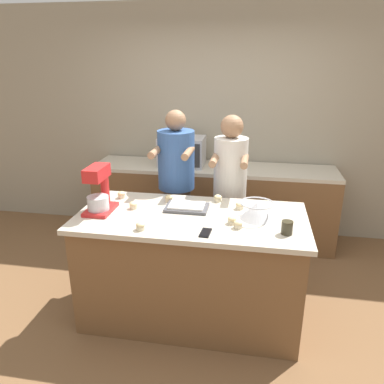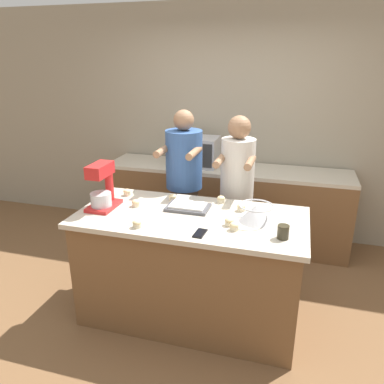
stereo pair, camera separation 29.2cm
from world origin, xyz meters
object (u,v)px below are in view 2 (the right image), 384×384
(cell_phone, at_px, (200,233))
(cupcake_2, at_px, (241,207))
(cupcake_0, at_px, (229,222))
(cupcake_3, at_px, (137,224))
(person_left, at_px, (184,191))
(drinking_glass, at_px, (283,232))
(stand_mixer, at_px, (102,189))
(baking_tray, at_px, (188,207))
(cupcake_5, at_px, (172,197))
(cupcake_6, at_px, (221,199))
(microwave_oven, at_px, (195,151))
(cupcake_7, at_px, (127,192))
(cupcake_4, at_px, (136,203))
(cupcake_1, at_px, (234,226))
(person_right, at_px, (236,197))
(mixing_bowl, at_px, (256,213))

(cell_phone, height_order, cupcake_2, cupcake_2)
(cupcake_0, height_order, cupcake_3, same)
(person_left, relative_size, drinking_glass, 16.97)
(stand_mixer, height_order, baking_tray, stand_mixer)
(person_left, relative_size, cupcake_5, 24.71)
(person_left, height_order, drinking_glass, person_left)
(stand_mixer, distance_m, cupcake_6, 0.99)
(microwave_oven, height_order, cupcake_7, microwave_oven)
(cupcake_4, bearing_deg, stand_mixer, -158.07)
(cupcake_1, xyz_separation_m, cupcake_6, (-0.20, 0.51, 0.00))
(cell_phone, distance_m, cupcake_2, 0.54)
(cupcake_3, bearing_deg, cupcake_2, 37.26)
(cupcake_1, distance_m, cupcake_4, 0.90)
(drinking_glass, relative_size, cupcake_3, 1.46)
(drinking_glass, height_order, cupcake_5, drinking_glass)
(cupcake_4, bearing_deg, cupcake_6, 22.93)
(person_right, height_order, cupcake_2, person_right)
(stand_mixer, relative_size, microwave_oven, 0.73)
(cupcake_0, bearing_deg, cupcake_1, -54.30)
(mixing_bowl, xyz_separation_m, cupcake_6, (-0.33, 0.31, -0.04))
(cupcake_2, bearing_deg, drinking_glass, -49.09)
(person_right, height_order, cupcake_5, person_right)
(cupcake_5, bearing_deg, person_right, 41.64)
(cupcake_2, bearing_deg, cupcake_6, 144.95)
(baking_tray, bearing_deg, mixing_bowl, -9.56)
(mixing_bowl, xyz_separation_m, drinking_glass, (0.21, -0.24, -0.02))
(person_left, xyz_separation_m, cupcake_1, (0.65, -0.87, 0.09))
(stand_mixer, height_order, cupcake_0, stand_mixer)
(stand_mixer, relative_size, cupcake_6, 5.65)
(baking_tray, relative_size, microwave_oven, 0.67)
(stand_mixer, distance_m, baking_tray, 0.71)
(cupcake_6, bearing_deg, baking_tray, -137.41)
(cupcake_4, bearing_deg, cupcake_1, -14.46)
(drinking_glass, bearing_deg, cupcake_6, 135.22)
(mixing_bowl, bearing_deg, baking_tray, 170.44)
(drinking_glass, bearing_deg, mixing_bowl, 132.37)
(baking_tray, distance_m, cupcake_3, 0.51)
(cupcake_2, xyz_separation_m, cupcake_5, (-0.61, 0.06, 0.00))
(baking_tray, bearing_deg, person_left, 110.21)
(mixing_bowl, relative_size, cupcake_4, 3.91)
(cupcake_7, bearing_deg, baking_tray, -13.81)
(baking_tray, xyz_separation_m, cupcake_0, (0.38, -0.22, 0.01))
(cupcake_1, bearing_deg, cupcake_3, -167.62)
(microwave_oven, height_order, cupcake_0, microwave_oven)
(cell_phone, distance_m, cupcake_0, 0.26)
(person_left, distance_m, cupcake_1, 1.09)
(cupcake_0, height_order, cupcake_5, same)
(drinking_glass, bearing_deg, cupcake_1, 173.80)
(person_left, height_order, cupcake_0, person_left)
(person_left, relative_size, microwave_oven, 3.20)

